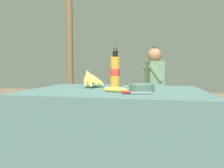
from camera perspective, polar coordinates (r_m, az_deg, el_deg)
market_counter at (r=1.65m, az=0.97°, el=-13.52°), size 1.36×0.94×0.69m
banana_bunch_ripe at (r=1.79m, az=-5.83°, el=1.40°), size 0.20×0.31×0.16m
serving_bowl at (r=1.49m, az=8.51°, el=-0.88°), size 0.19×0.19×0.05m
water_bottle at (r=1.73m, az=0.94°, el=3.58°), size 0.08×0.08×0.35m
loose_banana_front at (r=1.41m, az=0.95°, el=-1.59°), size 0.19×0.08×0.04m
knife at (r=1.31m, az=5.85°, el=-2.45°), size 0.19×0.08×0.02m
wooden_bench at (r=3.01m, az=9.19°, el=-4.88°), size 1.63×0.32×0.44m
seated_vendor at (r=2.93m, az=11.09°, el=0.80°), size 0.46×0.43×1.16m
banana_bunch_green at (r=3.03m, az=1.39°, el=-2.30°), size 0.18×0.29×0.12m
support_post_near at (r=3.67m, az=-11.92°, el=11.83°), size 0.10×0.10×2.66m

